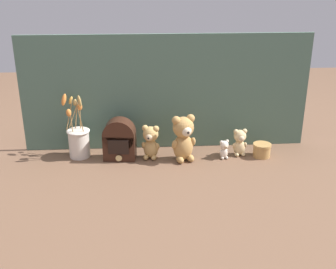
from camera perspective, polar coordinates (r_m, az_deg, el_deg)
name	(u,v)px	position (r m, az deg, el deg)	size (l,w,h in m)	color
ground_plane	(168,159)	(2.19, 0.03, -3.33)	(4.00, 4.00, 0.00)	brown
backdrop_wall	(166,93)	(2.24, -0.25, 5.68)	(1.52, 0.02, 0.62)	#4C6B5B
teddy_bear_large	(183,137)	(2.13, 2.11, -0.37)	(0.14, 0.13, 0.24)	tan
teddy_bear_medium	(151,141)	(2.16, -2.37, -0.93)	(0.10, 0.09, 0.18)	tan
teddy_bear_small	(240,142)	(2.24, 9.70, -0.96)	(0.08, 0.07, 0.15)	#DBBC84
teddy_bear_tiny	(224,149)	(2.20, 7.62, -1.95)	(0.06, 0.05, 0.10)	beige
flower_vase	(79,140)	(2.23, -12.01, -0.71)	(0.15, 0.15, 0.35)	silver
vintage_radio	(120,140)	(2.17, -6.59, -0.74)	(0.17, 0.11, 0.22)	#381E14
decorative_tin_tall	(262,150)	(2.25, 12.62, -2.11)	(0.09, 0.09, 0.07)	tan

